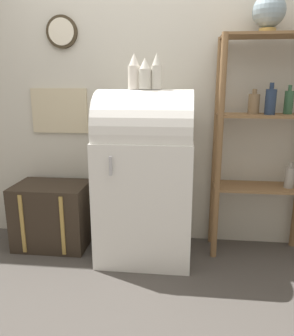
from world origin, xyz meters
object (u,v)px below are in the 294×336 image
Objects in this scene: vase_left at (134,73)px; vase_right at (157,72)px; suitcase_trunk at (53,215)px; vase_center at (144,75)px; refrigerator at (145,174)px; globe at (269,12)px.

vase_right is at bearing -4.57° from vase_left.
vase_center reaches higher than suitcase_trunk.
suitcase_trunk is 2.75× the size of vase_center.
globe reaches higher than refrigerator.
suitcase_trunk is 2.40m from globe.
refrigerator is at bearing -170.20° from globe.
refrigerator is 0.80m from vase_left.
refrigerator is 2.19× the size of suitcase_trunk.
refrigerator is 6.02× the size of vase_center.
vase_left is (0.75, -0.05, 1.21)m from suitcase_trunk.
vase_left and vase_right have the same top height.
vase_center is 0.09m from vase_right.
globe is at bearing 10.40° from vase_center.
vase_left is 1.16× the size of vase_center.
suitcase_trunk is at bearing -177.03° from globe.
vase_left is 0.09m from vase_center.
suitcase_trunk is at bearing 176.17° from vase_left.
refrigerator is 5.16× the size of vase_right.
vase_left is at bearing 162.65° from vase_center.
vase_left is at bearing -3.83° from suitcase_trunk.
globe is at bearing 9.80° from refrigerator.
vase_left is at bearing -171.88° from globe.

